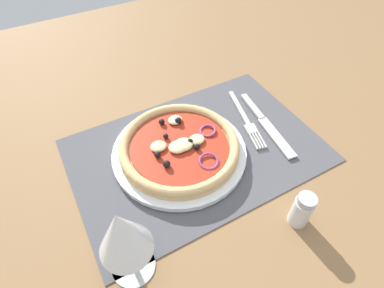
% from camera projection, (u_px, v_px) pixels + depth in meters
% --- Properties ---
extents(ground_plane, '(1.90, 1.40, 0.02)m').
position_uv_depth(ground_plane, '(197.00, 155.00, 0.61)').
color(ground_plane, olive).
extents(placemat, '(0.47, 0.32, 0.00)m').
position_uv_depth(placemat, '(197.00, 150.00, 0.60)').
color(placemat, '#4C4C51').
rests_on(placemat, ground_plane).
extents(plate, '(0.25, 0.25, 0.01)m').
position_uv_depth(plate, '(179.00, 152.00, 0.59)').
color(plate, white).
rests_on(plate, placemat).
extents(pizza, '(0.23, 0.23, 0.03)m').
position_uv_depth(pizza, '(179.00, 146.00, 0.57)').
color(pizza, tan).
rests_on(pizza, plate).
extents(fork, '(0.06, 0.18, 0.00)m').
position_uv_depth(fork, '(247.00, 121.00, 0.65)').
color(fork, silver).
rests_on(fork, placemat).
extents(knife, '(0.04, 0.20, 0.01)m').
position_uv_depth(knife, '(266.00, 124.00, 0.64)').
color(knife, silver).
rests_on(knife, placemat).
extents(wine_glass, '(0.07, 0.07, 0.15)m').
position_uv_depth(wine_glass, '(122.00, 235.00, 0.38)').
color(wine_glass, silver).
rests_on(wine_glass, ground_plane).
extents(pepper_shaker, '(0.03, 0.03, 0.07)m').
position_uv_depth(pepper_shaker, '(302.00, 210.00, 0.48)').
color(pepper_shaker, silver).
rests_on(pepper_shaker, ground_plane).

